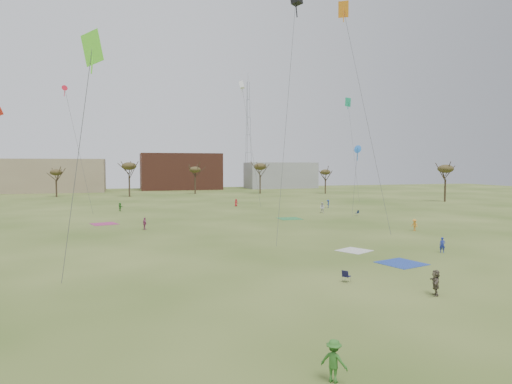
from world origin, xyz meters
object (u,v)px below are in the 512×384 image
object	(u,v)px
flyer_near_center	(334,361)
flyer_near_right	(442,245)
camp_chair_right	(357,214)
radio_tower	(248,134)
camp_chair_center	(346,278)

from	to	relation	value
flyer_near_center	flyer_near_right	size ratio (longest dim) A/B	1.14
flyer_near_right	camp_chair_right	xyz separation A→B (m)	(7.51, 30.06, -0.48)
flyer_near_center	camp_chair_right	bearing A→B (deg)	-73.22
flyer_near_right	radio_tower	size ratio (longest dim) A/B	0.04
radio_tower	camp_chair_center	bearing A→B (deg)	-102.24
flyer_near_right	camp_chair_right	bearing A→B (deg)	108.00
flyer_near_center	flyer_near_right	bearing A→B (deg)	-89.70
flyer_near_center	camp_chair_center	bearing A→B (deg)	-72.86
flyer_near_right	radio_tower	xyz separation A→B (m)	(14.29, 122.55, 18.47)
camp_chair_right	radio_tower	size ratio (longest dim) A/B	0.02
flyer_near_right	camp_chair_right	world-z (taller)	flyer_near_right
flyer_near_right	camp_chair_center	world-z (taller)	flyer_near_right
flyer_near_right	camp_chair_center	xyz separation A→B (m)	(-13.84, -7.15, -0.48)
camp_chair_center	camp_chair_right	distance (m)	42.90
flyer_near_right	camp_chair_center	size ratio (longest dim) A/B	1.69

